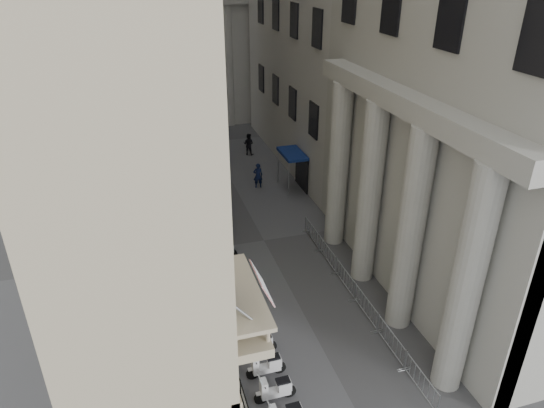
{
  "coord_description": "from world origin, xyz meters",
  "views": [
    {
      "loc": [
        -7.01,
        -6.15,
        16.04
      ],
      "look_at": [
        -0.57,
        15.49,
        4.5
      ],
      "focal_mm": 32.0,
      "sensor_mm": 36.0,
      "label": 1
    }
  ],
  "objects": [
    {
      "name": "scooter_8",
      "position": [
        -2.9,
        13.8,
        0.0
      ],
      "size": [
        1.4,
        0.56,
        1.5
      ],
      "primitive_type": null,
      "rotation": [
        0.0,
        0.0,
        1.57
      ],
      "color": "silver",
      "rests_on": "ground"
    },
    {
      "name": "scooter_12",
      "position": [
        -2.9,
        19.13,
        0.0
      ],
      "size": [
        1.4,
        0.56,
        1.5
      ],
      "primitive_type": null,
      "rotation": [
        0.0,
        0.0,
        1.57
      ],
      "color": "silver",
      "rests_on": "ground"
    },
    {
      "name": "scooter_5",
      "position": [
        -2.9,
        9.8,
        0.0
      ],
      "size": [
        1.4,
        0.56,
        1.5
      ],
      "primitive_type": null,
      "rotation": [
        0.0,
        0.0,
        1.57
      ],
      "color": "silver",
      "rests_on": "ground"
    },
    {
      "name": "blue_awning",
      "position": [
        4.15,
        26.0,
        0.0
      ],
      "size": [
        1.6,
        3.0,
        3.0
      ],
      "primitive_type": null,
      "color": "navy",
      "rests_on": "ground"
    },
    {
      "name": "pedestrian_b",
      "position": [
        2.74,
        34.05,
        0.99
      ],
      "size": [
        1.22,
        1.16,
        1.98
      ],
      "primitive_type": "imported",
      "rotation": [
        0.0,
        0.0,
        2.54
      ],
      "color": "black",
      "rests_on": "ground"
    },
    {
      "name": "scooter_6",
      "position": [
        -2.9,
        11.13,
        0.0
      ],
      "size": [
        1.4,
        0.56,
        1.5
      ],
      "primitive_type": null,
      "rotation": [
        0.0,
        0.0,
        1.57
      ],
      "color": "silver",
      "rests_on": "ground"
    },
    {
      "name": "scooter_11",
      "position": [
        -2.9,
        17.8,
        0.0
      ],
      "size": [
        1.4,
        0.56,
        1.5
      ],
      "primitive_type": null,
      "rotation": [
        0.0,
        0.0,
        1.57
      ],
      "color": "silver",
      "rests_on": "ground"
    },
    {
      "name": "scooter_7",
      "position": [
        -2.9,
        12.46,
        0.0
      ],
      "size": [
        1.4,
        0.56,
        1.5
      ],
      "primitive_type": null,
      "rotation": [
        0.0,
        0.0,
        1.57
      ],
      "color": "silver",
      "rests_on": "ground"
    },
    {
      "name": "barrier_3",
      "position": [
        2.91,
        13.31,
        0.0
      ],
      "size": [
        0.6,
        2.4,
        1.1
      ],
      "primitive_type": null,
      "color": "#9DA0A4",
      "rests_on": "ground"
    },
    {
      "name": "scooter_13",
      "position": [
        -2.9,
        20.46,
        0.0
      ],
      "size": [
        1.4,
        0.56,
        1.5
      ],
      "primitive_type": null,
      "rotation": [
        0.0,
        0.0,
        1.57
      ],
      "color": "silver",
      "rests_on": "ground"
    },
    {
      "name": "barrier_4",
      "position": [
        2.91,
        15.81,
        0.0
      ],
      "size": [
        0.6,
        2.4,
        1.1
      ],
      "primitive_type": null,
      "color": "#9DA0A4",
      "rests_on": "ground"
    },
    {
      "name": "scooter_9",
      "position": [
        -2.9,
        15.13,
        0.0
      ],
      "size": [
        1.4,
        0.56,
        1.5
      ],
      "primitive_type": null,
      "rotation": [
        0.0,
        0.0,
        1.57
      ],
      "color": "silver",
      "rests_on": "ground"
    },
    {
      "name": "iron_fence",
      "position": [
        -4.3,
        18.0,
        0.0
      ],
      "size": [
        0.3,
        28.0,
        1.4
      ],
      "primitive_type": null,
      "color": "black",
      "rests_on": "ground"
    },
    {
      "name": "security_tent",
      "position": [
        -3.25,
        22.68,
        2.99
      ],
      "size": [
        4.41,
        4.41,
        3.58
      ],
      "color": "silver",
      "rests_on": "ground"
    },
    {
      "name": "scooter_3",
      "position": [
        -2.9,
        7.13,
        0.0
      ],
      "size": [
        1.4,
        0.56,
        1.5
      ],
      "primitive_type": null,
      "rotation": [
        0.0,
        0.0,
        1.57
      ],
      "color": "silver",
      "rests_on": "ground"
    },
    {
      "name": "barrier_1",
      "position": [
        2.91,
        8.31,
        0.0
      ],
      "size": [
        0.6,
        2.4,
        1.1
      ],
      "primitive_type": null,
      "color": "#9DA0A4",
      "rests_on": "ground"
    },
    {
      "name": "info_kiosk",
      "position": [
        -3.8,
        16.32,
        0.93
      ],
      "size": [
        0.34,
        0.89,
        1.85
      ],
      "rotation": [
        0.0,
        0.0,
        0.07
      ],
      "color": "black",
      "rests_on": "ground"
    },
    {
      "name": "street_lamp",
      "position": [
        -3.94,
        27.51,
        4.34
      ],
      "size": [
        2.41,
        0.34,
        7.35
      ],
      "rotation": [
        0.0,
        0.0,
        -0.07
      ],
      "color": "#93959B",
      "rests_on": "ground"
    },
    {
      "name": "pedestrian_a",
      "position": [
        1.73,
        27.01,
        0.99
      ],
      "size": [
        0.77,
        0.55,
        1.99
      ],
      "primitive_type": "imported",
      "rotation": [
        0.0,
        0.0,
        3.04
      ],
      "color": "#0D1535",
      "rests_on": "ground"
    },
    {
      "name": "barrier_0",
      "position": [
        2.91,
        5.81,
        0.0
      ],
      "size": [
        0.6,
        2.4,
        1.1
      ],
      "primitive_type": null,
      "color": "#9DA0A4",
      "rests_on": "ground"
    },
    {
      "name": "barrier_5",
      "position": [
        2.91,
        18.31,
        0.0
      ],
      "size": [
        0.6,
        2.4,
        1.1
      ],
      "primitive_type": null,
      "color": "#9DA0A4",
      "rests_on": "ground"
    },
    {
      "name": "barrier_2",
      "position": [
        2.91,
        10.81,
        0.0
      ],
      "size": [
        0.6,
        2.4,
        1.1
      ],
      "primitive_type": null,
      "color": "#9DA0A4",
      "rests_on": "ground"
    },
    {
      "name": "scooter_10",
      "position": [
        -2.9,
        16.46,
        0.0
      ],
      "size": [
        1.4,
        0.56,
        1.5
      ],
      "primitive_type": null,
      "rotation": [
        0.0,
        0.0,
        1.57
      ],
      "color": "silver",
      "rests_on": "ground"
    },
    {
      "name": "pedestrian_c",
      "position": [
        -1.02,
        34.53,
        0.93
      ],
      "size": [
        0.96,
        0.67,
        1.86
      ],
      "primitive_type": "imported",
      "rotation": [
        0.0,
        0.0,
        3.06
      ],
      "color": "black",
      "rests_on": "ground"
    },
    {
      "name": "scooter_4",
      "position": [
        -2.9,
        8.47,
        0.0
      ],
      "size": [
        1.4,
        0.56,
        1.5
      ],
      "primitive_type": null,
      "rotation": [
        0.0,
        0.0,
        1.57
      ],
      "color": "silver",
      "rests_on": "ground"
    }
  ]
}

